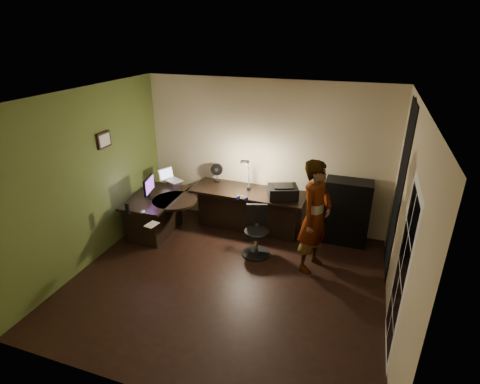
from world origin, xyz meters
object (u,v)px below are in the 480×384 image
(cabinet, at_px, (346,212))
(monitor, at_px, (149,191))
(desk_right, at_px, (249,210))
(desk_left, at_px, (157,215))
(office_chair, at_px, (256,232))
(person, at_px, (315,217))

(cabinet, xyz_separation_m, monitor, (-3.32, -0.88, 0.29))
(desk_right, xyz_separation_m, cabinet, (1.72, 0.13, 0.19))
(monitor, bearing_deg, desk_right, 12.77)
(desk_left, distance_m, desk_right, 1.67)
(desk_left, distance_m, office_chair, 1.92)
(desk_left, xyz_separation_m, person, (2.83, -0.16, 0.52))
(cabinet, xyz_separation_m, person, (-0.41, -0.96, 0.31))
(monitor, height_order, office_chair, monitor)
(office_chair, bearing_deg, person, -19.82)
(office_chair, bearing_deg, desk_right, 99.30)
(office_chair, distance_m, person, 1.03)
(desk_left, bearing_deg, office_chair, -5.27)
(monitor, bearing_deg, desk_left, 31.56)
(desk_left, distance_m, cabinet, 3.35)
(cabinet, bearing_deg, person, -113.34)
(desk_left, xyz_separation_m, desk_right, (1.53, 0.68, 0.02))
(cabinet, xyz_separation_m, office_chair, (-1.33, -0.91, -0.16))
(monitor, height_order, person, person)
(cabinet, relative_size, person, 0.65)
(desk_left, relative_size, office_chair, 1.50)
(cabinet, distance_m, office_chair, 1.62)
(monitor, xyz_separation_m, person, (2.91, -0.08, 0.03))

